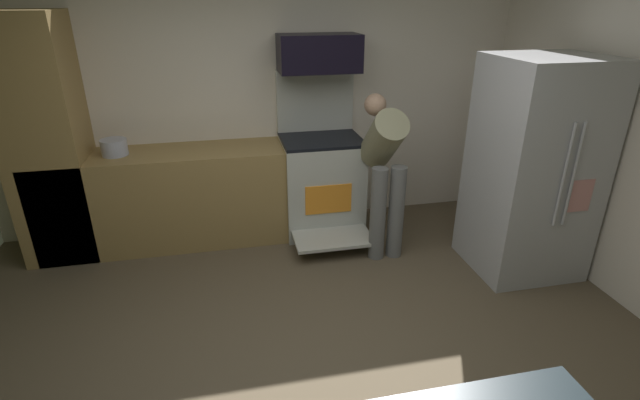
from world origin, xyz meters
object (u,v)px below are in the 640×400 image
refrigerator (533,169)px  person_cook (384,164)px  oven_range (321,181)px  microwave (319,53)px  stock_pot (114,147)px

refrigerator → person_cook: bearing=154.4°
oven_range → person_cook: 0.78m
microwave → stock_pot: microwave is taller
oven_range → stock_pot: size_ratio=6.92×
stock_pot → refrigerator: bearing=-17.6°
stock_pot → oven_range: bearing=-0.4°
microwave → person_cook: size_ratio=0.53×
oven_range → person_cook: bearing=-50.5°
microwave → person_cook: (0.45, -0.64, -0.87)m
oven_range → microwave: 1.21m
refrigerator → person_cook: size_ratio=1.28×
refrigerator → person_cook: (-1.10, 0.52, -0.05)m
refrigerator → stock_pot: refrigerator is taller
oven_range → stock_pot: (-1.86, 0.01, 0.46)m
oven_range → stock_pot: oven_range is taller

